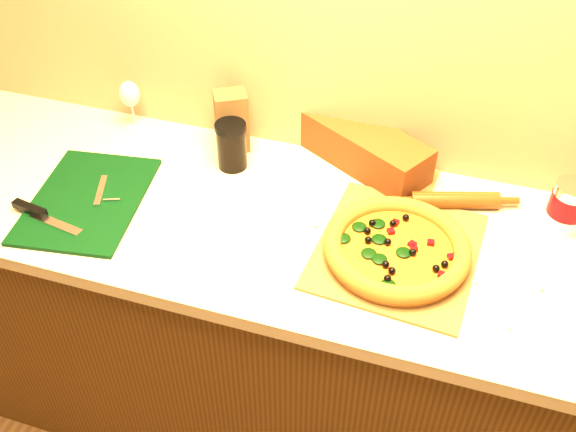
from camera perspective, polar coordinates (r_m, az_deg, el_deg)
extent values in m
plane|color=#9E8460|center=(1.66, 6.45, 18.14)|extent=(4.00, 0.00, 4.00)
cube|color=#492B0F|center=(1.98, 2.32, -10.99)|extent=(2.80, 0.65, 0.86)
cube|color=beige|center=(1.65, 2.74, -1.44)|extent=(2.84, 0.68, 0.04)
cube|color=olive|center=(1.58, 9.64, -3.05)|extent=(0.40, 0.44, 0.01)
cube|color=olive|center=(1.79, 11.83, 2.64)|extent=(0.07, 0.17, 0.01)
cylinder|color=#A9642A|center=(1.56, 9.56, -3.22)|extent=(0.33, 0.33, 0.02)
cylinder|color=orange|center=(1.55, 9.61, -2.89)|extent=(0.28, 0.28, 0.01)
torus|color=brown|center=(1.55, 9.64, -2.70)|extent=(0.35, 0.35, 0.04)
ellipsoid|color=black|center=(1.57, 11.71, -2.29)|extent=(0.04, 0.04, 0.01)
sphere|color=black|center=(1.53, 8.01, -2.75)|extent=(0.02, 0.02, 0.02)
cube|color=#95050C|center=(1.51, 10.07, -4.14)|extent=(0.02, 0.02, 0.01)
cube|color=black|center=(1.78, -17.38, 1.39)|extent=(0.34, 0.43, 0.01)
cube|color=silver|center=(1.79, -16.29, 2.17)|extent=(0.06, 0.12, 0.01)
cylinder|color=silver|center=(1.75, -15.39, 1.42)|extent=(0.04, 0.02, 0.01)
cube|color=silver|center=(1.72, -19.95, -0.61)|extent=(0.16, 0.05, 0.00)
cube|color=black|center=(1.78, -21.99, 0.63)|extent=(0.10, 0.04, 0.02)
cylinder|color=black|center=(1.82, -18.79, 1.94)|extent=(0.03, 0.03, 0.01)
cylinder|color=#55260E|center=(1.73, 14.62, 1.36)|extent=(0.23, 0.11, 0.05)
cylinder|color=#55260E|center=(1.77, 19.03, 1.30)|extent=(0.06, 0.03, 0.02)
cylinder|color=#55260E|center=(1.70, 10.03, 1.42)|extent=(0.06, 0.03, 0.02)
cylinder|color=silver|center=(1.74, 23.64, 0.85)|extent=(0.09, 0.09, 0.13)
cylinder|color=#9A050F|center=(1.74, 23.70, 1.02)|extent=(0.09, 0.09, 0.06)
cube|color=#652F13|center=(1.82, 6.42, 6.30)|extent=(0.43, 0.33, 0.12)
cylinder|color=silver|center=(2.05, -13.42, 7.86)|extent=(0.05, 0.05, 0.00)
cylinder|color=silver|center=(2.03, -13.57, 8.70)|extent=(0.01, 0.01, 0.07)
ellipsoid|color=silver|center=(1.99, -13.91, 10.49)|extent=(0.06, 0.06, 0.08)
cube|color=brown|center=(1.86, -5.02, 8.39)|extent=(0.11, 0.11, 0.18)
cylinder|color=black|center=(1.80, -5.02, 6.06)|extent=(0.08, 0.08, 0.12)
cylinder|color=black|center=(1.76, -5.15, 7.90)|extent=(0.09, 0.09, 0.02)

